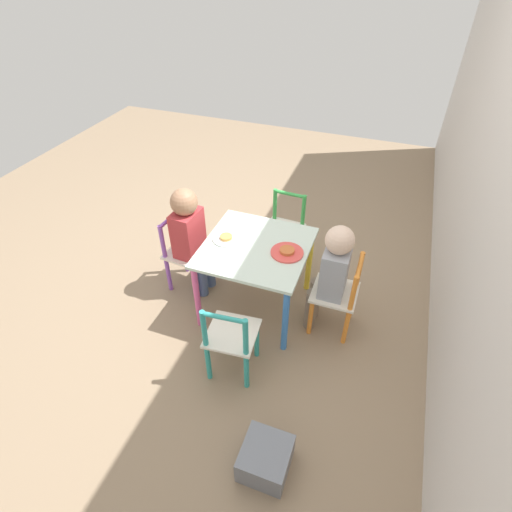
{
  "coord_description": "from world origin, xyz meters",
  "views": [
    {
      "loc": [
        1.72,
        0.63,
        1.92
      ],
      "look_at": [
        0.0,
        0.0,
        0.42
      ],
      "focal_mm": 28.0,
      "sensor_mm": 36.0,
      "label": 1
    }
  ],
  "objects": [
    {
      "name": "kids_table",
      "position": [
        0.0,
        0.0,
        0.42
      ],
      "size": [
        0.61,
        0.61,
        0.49
      ],
      "color": "silver",
      "rests_on": "ground_plane"
    },
    {
      "name": "chair_orange",
      "position": [
        0.0,
        0.51,
        0.26
      ],
      "size": [
        0.26,
        0.26,
        0.53
      ],
      "rotation": [
        0.0,
        0.0,
        -0.0
      ],
      "color": "silver",
      "rests_on": "ground_plane"
    },
    {
      "name": "child_front",
      "position": [
        -0.04,
        -0.45,
        0.46
      ],
      "size": [
        0.21,
        0.22,
        0.75
      ],
      "rotation": [
        0.0,
        0.0,
        -3.22
      ],
      "color": "#4C608E",
      "rests_on": "ground_plane"
    },
    {
      "name": "ground_plane",
      "position": [
        0.0,
        0.0,
        0.0
      ],
      "size": [
        6.0,
        6.0,
        0.0
      ],
      "primitive_type": "plane",
      "color": "#8C755B"
    },
    {
      "name": "chair_teal",
      "position": [
        0.51,
        0.05,
        0.26
      ],
      "size": [
        0.28,
        0.28,
        0.53
      ],
      "rotation": [
        0.0,
        0.0,
        -1.48
      ],
      "color": "silver",
      "rests_on": "ground_plane"
    },
    {
      "name": "child_back",
      "position": [
        0.0,
        0.45,
        0.44
      ],
      "size": [
        0.2,
        0.21,
        0.74
      ],
      "rotation": [
        0.0,
        0.0,
        -0.0
      ],
      "color": "#7A6B5B",
      "rests_on": "ground_plane"
    },
    {
      "name": "plate_front",
      "position": [
        -0.0,
        -0.19,
        0.5
      ],
      "size": [
        0.16,
        0.16,
        0.03
      ],
      "color": "white",
      "rests_on": "kids_table"
    },
    {
      "name": "plate_back",
      "position": [
        0.0,
        0.19,
        0.5
      ],
      "size": [
        0.19,
        0.19,
        0.03
      ],
      "color": "#E54C47",
      "rests_on": "kids_table"
    },
    {
      "name": "chair_green",
      "position": [
        -0.51,
        0.03,
        0.26
      ],
      "size": [
        0.27,
        0.27,
        0.53
      ],
      "rotation": [
        0.0,
        0.0,
        1.52
      ],
      "color": "silver",
      "rests_on": "ground_plane"
    },
    {
      "name": "storage_bin",
      "position": [
        0.95,
        0.39,
        0.08
      ],
      "size": [
        0.22,
        0.22,
        0.15
      ],
      "color": "slate",
      "rests_on": "ground_plane"
    },
    {
      "name": "chair_purple",
      "position": [
        -0.04,
        -0.51,
        0.26
      ],
      "size": [
        0.28,
        0.28,
        0.53
      ],
      "rotation": [
        0.0,
        0.0,
        -3.22
      ],
      "color": "silver",
      "rests_on": "ground_plane"
    }
  ]
}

